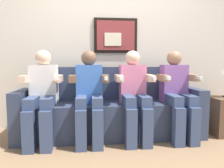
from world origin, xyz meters
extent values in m
plane|color=#8C6B4C|center=(0.00, 0.00, 0.00)|extent=(6.18, 6.18, 0.00)
cube|color=beige|center=(0.00, 0.77, 1.30)|extent=(4.75, 0.05, 2.60)
cube|color=black|center=(0.11, 0.72, 1.35)|extent=(0.63, 0.03, 0.50)
cube|color=maroon|center=(0.11, 0.71, 1.35)|extent=(0.55, 0.02, 0.42)
cube|color=beige|center=(0.07, 0.70, 1.29)|extent=(0.24, 0.02, 0.18)
cube|color=#333D56|center=(0.00, 0.29, 0.23)|extent=(2.07, 0.58, 0.45)
cube|color=#333D56|center=(0.00, 0.51, 0.68)|extent=(2.07, 0.14, 0.45)
cube|color=#333D56|center=(-1.11, 0.29, 0.31)|extent=(0.14, 0.58, 0.62)
cube|color=#333D56|center=(1.11, 0.29, 0.31)|extent=(0.14, 0.58, 0.62)
cube|color=white|center=(-0.83, 0.28, 0.69)|extent=(0.32, 0.20, 0.48)
sphere|color=beige|center=(-0.83, 0.28, 1.02)|extent=(0.19, 0.19, 0.19)
cube|color=#38476B|center=(-0.92, 0.08, 0.51)|extent=(0.12, 0.40, 0.12)
cube|color=#38476B|center=(-0.74, 0.08, 0.51)|extent=(0.12, 0.40, 0.12)
cube|color=#38476B|center=(-0.92, -0.12, 0.23)|extent=(0.12, 0.12, 0.45)
cube|color=#38476B|center=(-0.74, -0.12, 0.23)|extent=(0.12, 0.12, 0.45)
cube|color=beige|center=(-1.02, 0.16, 0.77)|extent=(0.08, 0.28, 0.08)
cube|color=beige|center=(-0.64, 0.16, 0.77)|extent=(0.08, 0.28, 0.08)
cube|color=white|center=(-0.64, 0.00, 0.78)|extent=(0.04, 0.13, 0.04)
cube|color=#3F72CC|center=(-0.28, 0.28, 0.69)|extent=(0.32, 0.20, 0.48)
sphere|color=brown|center=(-0.28, 0.28, 1.02)|extent=(0.19, 0.19, 0.19)
cube|color=#38476B|center=(-0.37, 0.08, 0.51)|extent=(0.12, 0.40, 0.12)
cube|color=#38476B|center=(-0.19, 0.08, 0.51)|extent=(0.12, 0.40, 0.12)
cube|color=#38476B|center=(-0.37, -0.12, 0.23)|extent=(0.12, 0.12, 0.45)
cube|color=#38476B|center=(-0.19, -0.12, 0.23)|extent=(0.12, 0.12, 0.45)
cube|color=brown|center=(-0.47, 0.16, 0.77)|extent=(0.08, 0.28, 0.08)
cube|color=brown|center=(-0.09, 0.16, 0.77)|extent=(0.08, 0.28, 0.08)
cube|color=white|center=(-0.09, 0.00, 0.78)|extent=(0.04, 0.13, 0.04)
cube|color=pink|center=(0.28, 0.28, 0.69)|extent=(0.32, 0.20, 0.48)
sphere|color=beige|center=(0.28, 0.28, 1.02)|extent=(0.19, 0.19, 0.19)
cube|color=#38476B|center=(0.19, 0.08, 0.51)|extent=(0.12, 0.40, 0.12)
cube|color=#38476B|center=(0.37, 0.08, 0.51)|extent=(0.12, 0.40, 0.12)
cube|color=#38476B|center=(0.19, -0.12, 0.23)|extent=(0.12, 0.12, 0.45)
cube|color=#38476B|center=(0.37, -0.12, 0.23)|extent=(0.12, 0.12, 0.45)
cube|color=beige|center=(0.09, 0.16, 0.77)|extent=(0.08, 0.28, 0.08)
cube|color=beige|center=(0.47, 0.16, 0.77)|extent=(0.08, 0.28, 0.08)
cube|color=white|center=(0.47, 0.00, 0.78)|extent=(0.04, 0.13, 0.04)
cube|color=white|center=(0.09, 0.00, 0.78)|extent=(0.04, 0.10, 0.04)
cube|color=#8C59A5|center=(0.83, 0.28, 0.69)|extent=(0.32, 0.20, 0.48)
sphere|color=#9E7556|center=(0.83, 0.28, 1.02)|extent=(0.19, 0.19, 0.19)
cube|color=#38476B|center=(0.74, 0.08, 0.51)|extent=(0.12, 0.40, 0.12)
cube|color=#38476B|center=(0.92, 0.08, 0.51)|extent=(0.12, 0.40, 0.12)
cube|color=#38476B|center=(0.74, -0.12, 0.23)|extent=(0.12, 0.12, 0.45)
cube|color=#38476B|center=(0.92, -0.12, 0.23)|extent=(0.12, 0.12, 0.45)
cube|color=#9E7556|center=(0.64, 0.16, 0.77)|extent=(0.08, 0.28, 0.08)
cube|color=#9E7556|center=(1.02, 0.16, 0.77)|extent=(0.08, 0.28, 0.08)
cube|color=white|center=(1.02, 0.00, 0.78)|extent=(0.04, 0.13, 0.04)
cube|color=white|center=(0.64, 0.00, 0.78)|extent=(0.04, 0.10, 0.04)
camera|label=1|loc=(-0.27, -2.36, 0.95)|focal=33.65mm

